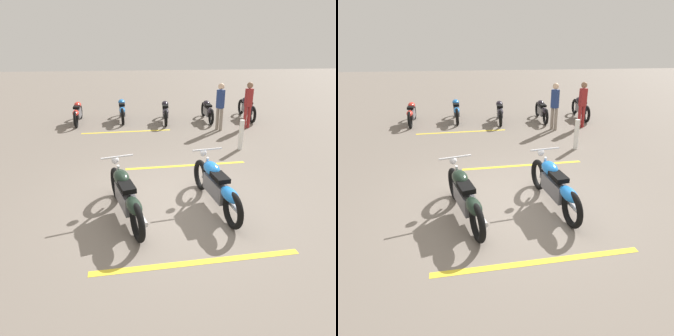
{
  "view_description": "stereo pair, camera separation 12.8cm",
  "coord_description": "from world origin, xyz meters",
  "views": [
    {
      "loc": [
        -5.31,
        0.65,
        3.05
      ],
      "look_at": [
        0.36,
        0.0,
        0.65
      ],
      "focal_mm": 32.44,
      "sensor_mm": 36.0,
      "label": 1
    },
    {
      "loc": [
        -5.29,
        0.78,
        3.05
      ],
      "look_at": [
        0.36,
        0.0,
        0.65
      ],
      "focal_mm": 32.44,
      "sensor_mm": 36.0,
      "label": 2
    }
  ],
  "objects": [
    {
      "name": "motorcycle_row_far_right",
      "position": [
        6.88,
        2.84,
        0.44
      ],
      "size": [
        2.13,
        0.3,
        0.8
      ],
      "rotation": [
        0.0,
        0.0,
        0.04
      ],
      "color": "black",
      "rests_on": "ground"
    },
    {
      "name": "motorcycle_row_center",
      "position": [
        6.68,
        -0.62,
        0.44
      ],
      "size": [
        2.14,
        0.34,
        0.8
      ],
      "rotation": [
        0.0,
        0.0,
        -0.07
      ],
      "color": "black",
      "rests_on": "ground"
    },
    {
      "name": "motorcycle_bright_foreground",
      "position": [
        -0.19,
        -0.88,
        0.46
      ],
      "size": [
        2.22,
        0.69,
        1.04
      ],
      "rotation": [
        0.0,
        0.0,
        0.15
      ],
      "color": "black",
      "rests_on": "ground"
    },
    {
      "name": "parking_stripe_near",
      "position": [
        -1.77,
        -0.2,
        0.0
      ],
      "size": [
        0.27,
        3.2,
        0.01
      ],
      "primitive_type": "cube",
      "rotation": [
        0.0,
        0.0,
        1.62
      ],
      "color": "yellow",
      "rests_on": "ground"
    },
    {
      "name": "motorcycle_dark_foreground",
      "position": [
        -0.4,
        0.85,
        0.46
      ],
      "size": [
        2.18,
        0.82,
        1.04
      ],
      "rotation": [
        0.0,
        0.0,
        0.26
      ],
      "color": "black",
      "rests_on": "ground"
    },
    {
      "name": "parking_stripe_far",
      "position": [
        5.44,
        0.93,
        0.0
      ],
      "size": [
        0.27,
        3.2,
        0.01
      ],
      "primitive_type": "cube",
      "rotation": [
        0.0,
        0.0,
        1.62
      ],
      "color": "yellow",
      "rests_on": "ground"
    },
    {
      "name": "parking_stripe_mid",
      "position": [
        2.0,
        -0.68,
        0.0
      ],
      "size": [
        0.27,
        3.2,
        0.01
      ],
      "primitive_type": "cube",
      "rotation": [
        0.0,
        0.0,
        1.62
      ],
      "color": "yellow",
      "rests_on": "ground"
    },
    {
      "name": "ground_plane",
      "position": [
        0.0,
        0.0,
        0.0
      ],
      "size": [
        60.0,
        60.0,
        0.0
      ],
      "primitive_type": "plane",
      "color": "slate"
    },
    {
      "name": "motorcycle_row_far_left",
      "position": [
        6.87,
        -4.09,
        0.46
      ],
      "size": [
        2.23,
        0.32,
        0.84
      ],
      "rotation": [
        0.0,
        0.0,
        -0.04
      ],
      "color": "black",
      "rests_on": "ground"
    },
    {
      "name": "motorcycle_row_left",
      "position": [
        6.71,
        -2.35,
        0.43
      ],
      "size": [
        2.08,
        0.27,
        0.78
      ],
      "rotation": [
        0.0,
        0.0,
        -0.02
      ],
      "color": "black",
      "rests_on": "ground"
    },
    {
      "name": "bystander_secondary",
      "position": [
        5.3,
        -2.45,
        0.94
      ],
      "size": [
        0.3,
        0.29,
        1.68
      ],
      "rotation": [
        0.0,
        0.0,
        2.22
      ],
      "color": "gray",
      "rests_on": "ground"
    },
    {
      "name": "bollard_post",
      "position": [
        3.12,
        -2.52,
        0.45
      ],
      "size": [
        0.14,
        0.14,
        0.9
      ],
      "primitive_type": "cylinder",
      "color": "white",
      "rests_on": "ground"
    },
    {
      "name": "bystander_near_row",
      "position": [
        5.45,
        -3.56,
        0.94
      ],
      "size": [
        0.24,
        0.28,
        1.68
      ],
      "rotation": [
        0.0,
        0.0,
        0.28
      ],
      "color": "maroon",
      "rests_on": "ground"
    },
    {
      "name": "motorcycle_row_right",
      "position": [
        7.13,
        1.11,
        0.45
      ],
      "size": [
        2.2,
        0.32,
        0.83
      ],
      "rotation": [
        0.0,
        0.0,
        0.05
      ],
      "color": "black",
      "rests_on": "ground"
    }
  ]
}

